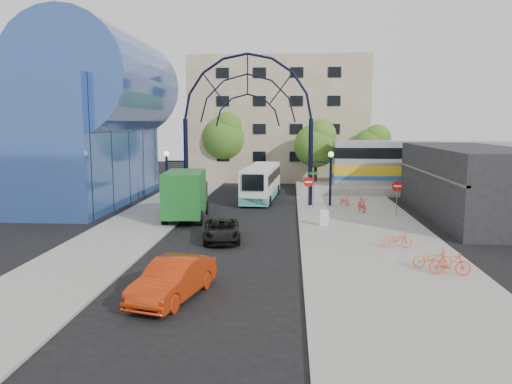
# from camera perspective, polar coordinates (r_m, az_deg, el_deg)

# --- Properties ---
(ground) EXTENTS (120.00, 120.00, 0.00)m
(ground) POSITION_cam_1_polar(r_m,az_deg,el_deg) (26.75, -3.53, -6.55)
(ground) COLOR black
(ground) RESTS_ON ground
(sidewalk_east) EXTENTS (8.00, 56.00, 0.12)m
(sidewalk_east) POSITION_cam_1_polar(r_m,az_deg,el_deg) (30.74, 12.48, -4.70)
(sidewalk_east) COLOR gray
(sidewalk_east) RESTS_ON ground
(plaza_west) EXTENTS (5.00, 50.00, 0.12)m
(plaza_west) POSITION_cam_1_polar(r_m,az_deg,el_deg) (33.84, -13.18, -3.56)
(plaza_west) COLOR gray
(plaza_west) RESTS_ON ground
(gateway_arch) EXTENTS (13.64, 0.44, 12.10)m
(gateway_arch) POSITION_cam_1_polar(r_m,az_deg,el_deg) (39.86, -0.97, 10.63)
(gateway_arch) COLOR black
(gateway_arch) RESTS_ON ground
(stop_sign) EXTENTS (0.80, 0.07, 2.50)m
(stop_sign) POSITION_cam_1_polar(r_m,az_deg,el_deg) (37.98, 6.03, 0.80)
(stop_sign) COLOR slate
(stop_sign) RESTS_ON sidewalk_east
(do_not_enter_sign) EXTENTS (0.76, 0.07, 2.48)m
(do_not_enter_sign) POSITION_cam_1_polar(r_m,az_deg,el_deg) (36.77, 15.84, 0.28)
(do_not_enter_sign) COLOR slate
(do_not_enter_sign) RESTS_ON sidewalk_east
(street_name_sign) EXTENTS (0.70, 0.70, 2.80)m
(street_name_sign) POSITION_cam_1_polar(r_m,az_deg,el_deg) (38.58, 6.59, 1.11)
(street_name_sign) COLOR slate
(street_name_sign) RESTS_ON sidewalk_east
(sandwich_board) EXTENTS (0.55, 0.61, 0.99)m
(sandwich_board) POSITION_cam_1_polar(r_m,az_deg,el_deg) (32.27, 7.79, -2.75)
(sandwich_board) COLOR white
(sandwich_board) RESTS_ON sidewalk_east
(transit_hall) EXTENTS (16.50, 18.00, 14.50)m
(transit_hall) POSITION_cam_1_polar(r_m,az_deg,el_deg) (44.77, -20.93, 7.44)
(transit_hall) COLOR #33539B
(transit_hall) RESTS_ON ground
(commercial_block_east) EXTENTS (6.00, 16.00, 5.00)m
(commercial_block_east) POSITION_cam_1_polar(r_m,az_deg,el_deg) (38.05, 23.25, 0.98)
(commercial_block_east) COLOR black
(commercial_block_east) RESTS_ON ground
(apartment_block) EXTENTS (20.00, 12.10, 14.00)m
(apartment_block) POSITION_cam_1_polar(r_m,az_deg,el_deg) (60.66, 2.66, 8.23)
(apartment_block) COLOR tan
(apartment_block) RESTS_ON ground
(train_platform) EXTENTS (32.00, 5.00, 0.80)m
(train_platform) POSITION_cam_1_polar(r_m,az_deg,el_deg) (50.86, 22.97, 0.21)
(train_platform) COLOR gray
(train_platform) RESTS_ON ground
(train_car) EXTENTS (25.10, 3.05, 4.20)m
(train_car) POSITION_cam_1_polar(r_m,az_deg,el_deg) (50.61, 23.12, 3.01)
(train_car) COLOR #B7B7BC
(train_car) RESTS_ON train_platform
(tree_north_a) EXTENTS (4.48, 4.48, 7.00)m
(tree_north_a) POSITION_cam_1_polar(r_m,az_deg,el_deg) (51.71, 7.00, 5.58)
(tree_north_a) COLOR #382314
(tree_north_a) RESTS_ON ground
(tree_north_b) EXTENTS (5.12, 5.12, 8.00)m
(tree_north_b) POSITION_cam_1_polar(r_m,az_deg,el_deg) (56.09, -3.52, 6.47)
(tree_north_b) COLOR #382314
(tree_north_b) RESTS_ON ground
(tree_north_c) EXTENTS (4.16, 4.16, 6.50)m
(tree_north_c) POSITION_cam_1_polar(r_m,az_deg,el_deg) (54.35, 13.24, 5.19)
(tree_north_c) COLOR #382314
(tree_north_c) RESTS_ON ground
(city_bus) EXTENTS (3.06, 10.69, 2.90)m
(city_bus) POSITION_cam_1_polar(r_m,az_deg,el_deg) (43.88, 0.64, 1.17)
(city_bus) COLOR white
(city_bus) RESTS_ON ground
(green_truck) EXTENTS (3.07, 6.97, 3.43)m
(green_truck) POSITION_cam_1_polar(r_m,az_deg,el_deg) (34.85, -7.98, -0.34)
(green_truck) COLOR black
(green_truck) RESTS_ON ground
(black_suv) EXTENTS (2.60, 4.62, 1.22)m
(black_suv) POSITION_cam_1_polar(r_m,az_deg,el_deg) (28.58, -3.94, -4.36)
(black_suv) COLOR black
(black_suv) RESTS_ON ground
(red_sedan) EXTENTS (2.76, 4.94, 1.54)m
(red_sedan) POSITION_cam_1_polar(r_m,az_deg,el_deg) (19.55, -9.45, -9.78)
(red_sedan) COLOR #AF2C0A
(red_sedan) RESTS_ON ground
(bike_near_a) EXTENTS (1.08, 1.66, 0.82)m
(bike_near_a) POSITION_cam_1_polar(r_m,az_deg,el_deg) (40.38, 10.11, -0.95)
(bike_near_a) COLOR #F55531
(bike_near_a) RESTS_ON sidewalk_east
(bike_near_b) EXTENTS (0.83, 1.84, 1.07)m
(bike_near_b) POSITION_cam_1_polar(r_m,az_deg,el_deg) (37.71, 12.01, -1.44)
(bike_near_b) COLOR red
(bike_near_b) RESTS_ON sidewalk_east
(bike_far_a) EXTENTS (1.66, 0.63, 0.86)m
(bike_far_a) POSITION_cam_1_polar(r_m,az_deg,el_deg) (27.46, 15.75, -5.27)
(bike_far_a) COLOR #EE5B2F
(bike_far_a) RESTS_ON sidewalk_east
(bike_far_b) EXTENTS (1.78, 0.73, 1.04)m
(bike_far_b) POSITION_cam_1_polar(r_m,az_deg,el_deg) (23.38, 21.33, -7.60)
(bike_far_b) COLOR #E44D2D
(bike_far_b) RESTS_ON sidewalk_east
(bike_far_c) EXTENTS (1.80, 0.69, 0.94)m
(bike_far_c) POSITION_cam_1_polar(r_m,az_deg,el_deg) (24.20, 19.52, -7.12)
(bike_far_c) COLOR orange
(bike_far_c) RESTS_ON sidewalk_east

